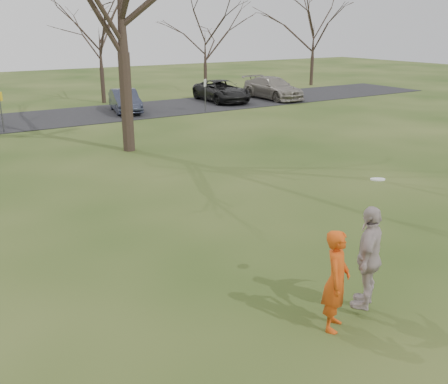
{
  "coord_description": "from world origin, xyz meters",
  "views": [
    {
      "loc": [
        -6.09,
        -5.61,
        5.29
      ],
      "look_at": [
        0.0,
        4.0,
        1.5
      ],
      "focal_mm": 40.36,
      "sensor_mm": 36.0,
      "label": 1
    }
  ],
  "objects_px": {
    "car_6": "(222,91)",
    "car_7": "(273,88)",
    "catching_play": "(369,257)",
    "car_5": "(125,101)",
    "player_defender": "(336,280)"
  },
  "relations": [
    {
      "from": "player_defender",
      "to": "car_5",
      "type": "distance_m",
      "value": 25.29
    },
    {
      "from": "catching_play",
      "to": "player_defender",
      "type": "bearing_deg",
      "value": -175.12
    },
    {
      "from": "player_defender",
      "to": "car_7",
      "type": "height_order",
      "value": "player_defender"
    },
    {
      "from": "car_6",
      "to": "player_defender",
      "type": "bearing_deg",
      "value": -113.62
    },
    {
      "from": "car_5",
      "to": "catching_play",
      "type": "bearing_deg",
      "value": -89.41
    },
    {
      "from": "car_6",
      "to": "car_7",
      "type": "relative_size",
      "value": 0.98
    },
    {
      "from": "car_5",
      "to": "car_6",
      "type": "relative_size",
      "value": 0.79
    },
    {
      "from": "player_defender",
      "to": "car_6",
      "type": "relative_size",
      "value": 0.36
    },
    {
      "from": "player_defender",
      "to": "car_6",
      "type": "height_order",
      "value": "player_defender"
    },
    {
      "from": "player_defender",
      "to": "catching_play",
      "type": "height_order",
      "value": "catching_play"
    },
    {
      "from": "car_6",
      "to": "car_7",
      "type": "xyz_separation_m",
      "value": [
        3.94,
        -0.91,
        0.05
      ]
    },
    {
      "from": "car_6",
      "to": "car_7",
      "type": "distance_m",
      "value": 4.04
    },
    {
      "from": "catching_play",
      "to": "car_5",
      "type": "bearing_deg",
      "value": 78.64
    },
    {
      "from": "car_5",
      "to": "car_6",
      "type": "height_order",
      "value": "car_6"
    },
    {
      "from": "car_6",
      "to": "catching_play",
      "type": "xyz_separation_m",
      "value": [
        -12.55,
        -25.19,
        0.37
      ]
    }
  ]
}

